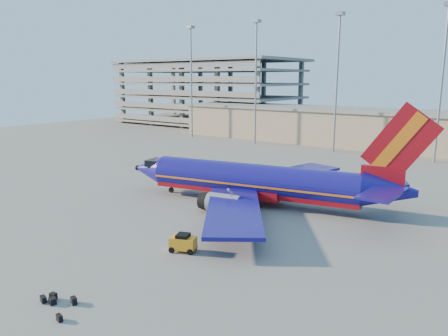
# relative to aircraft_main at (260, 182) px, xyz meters

# --- Properties ---
(ground) EXTENTS (220.00, 220.00, 0.00)m
(ground) POSITION_rel_aircraft_main_xyz_m (-3.47, -2.85, -2.81)
(ground) COLOR slate
(ground) RESTS_ON ground
(terminal_building) EXTENTS (122.00, 16.00, 8.50)m
(terminal_building) POSITION_rel_aircraft_main_xyz_m (6.53, 55.15, 1.51)
(terminal_building) COLOR tan
(terminal_building) RESTS_ON ground
(parking_garage) EXTENTS (62.00, 32.00, 21.40)m
(parking_garage) POSITION_rel_aircraft_main_xyz_m (-65.47, 71.20, 8.92)
(parking_garage) COLOR slate
(parking_garage) RESTS_ON ground
(light_mast_row) EXTENTS (101.60, 1.60, 28.65)m
(light_mast_row) POSITION_rel_aircraft_main_xyz_m (1.53, 43.15, 14.75)
(light_mast_row) COLOR gray
(light_mast_row) RESTS_ON ground
(aircraft_main) EXTENTS (38.44, 36.62, 13.14)m
(aircraft_main) POSITION_rel_aircraft_main_xyz_m (0.00, 0.00, 0.00)
(aircraft_main) COLOR navy
(aircraft_main) RESTS_ON ground
(baggage_tug) EXTENTS (2.69, 2.18, 1.68)m
(baggage_tug) POSITION_rel_aircraft_main_xyz_m (2.60, -17.29, -1.93)
(baggage_tug) COLOR orange
(baggage_tug) RESTS_ON ground
(luggage_pile) EXTENTS (3.74, 2.32, 0.51)m
(luggage_pile) POSITION_rel_aircraft_main_xyz_m (1.95, -29.75, -2.57)
(luggage_pile) COLOR black
(luggage_pile) RESTS_ON ground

